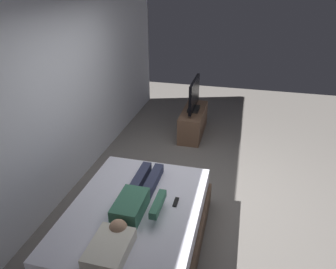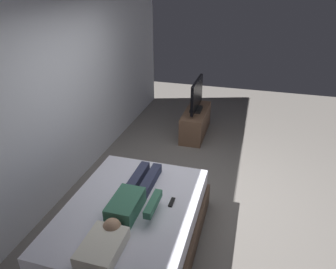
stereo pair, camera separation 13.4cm
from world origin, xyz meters
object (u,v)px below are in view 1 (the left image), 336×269
Objects in this scene: tv_stand at (193,122)px; bed at (136,227)px; pillow at (110,248)px; person at (136,200)px; tv at (194,96)px; remote at (176,202)px.

bed is at bearing 177.51° from tv_stand.
pillow is 0.38× the size of person.
person is 2.96m from tv_stand.
tv reaches higher than pillow.
bed is at bearing 177.51° from tv.
person reaches higher than bed.
tv_stand is (2.93, -0.12, -0.37)m from person.
bed is at bearing 113.44° from remote.
remote is (0.15, -0.40, -0.07)m from person.
person is 2.94m from tv.
remote is (0.83, -0.42, -0.05)m from pillow.
pillow is at bearing 177.96° from tv_stand.
remote is 0.17× the size of tv.
pillow is 0.93m from remote.
tv is (2.78, 0.29, 0.24)m from remote.
tv reaches higher than bed.
remote is 2.81m from tv.
tv_stand is (2.96, -0.13, -0.01)m from bed.
person is 0.44m from remote.
tv_stand is 1.25× the size of tv.
remote is 0.14× the size of tv_stand.
person is at bearing -19.82° from bed.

